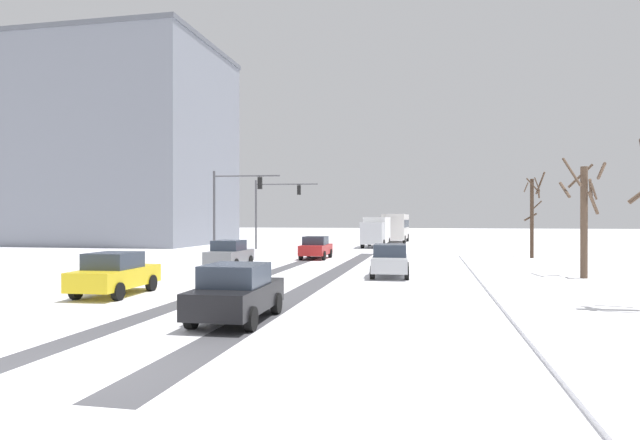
# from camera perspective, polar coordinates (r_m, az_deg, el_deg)

# --- Properties ---
(ground_plane) EXTENTS (300.00, 300.00, 0.00)m
(ground_plane) POSITION_cam_1_polar(r_m,az_deg,el_deg) (11.49, -24.58, -14.46)
(ground_plane) COLOR white
(wheel_track_left_lane) EXTENTS (0.89, 36.37, 0.01)m
(wheel_track_left_lane) POSITION_cam_1_polar(r_m,az_deg,el_deg) (26.97, -6.41, -5.99)
(wheel_track_left_lane) COLOR #4C4C51
(wheel_track_left_lane) RESTS_ON ground
(wheel_track_right_lane) EXTENTS (1.09, 36.37, 0.01)m
(wheel_track_right_lane) POSITION_cam_1_polar(r_m,az_deg,el_deg) (26.13, 0.69, -6.19)
(wheel_track_right_lane) COLOR #4C4C51
(wheel_track_right_lane) RESTS_ON ground
(sidewalk_kerb_right) EXTENTS (4.00, 36.37, 0.12)m
(sidewalk_kerb_right) POSITION_cam_1_polar(r_m,az_deg,el_deg) (24.40, 21.67, -6.52)
(sidewalk_kerb_right) COLOR white
(sidewalk_kerb_right) RESTS_ON ground
(traffic_signal_far_left) EXTENTS (5.95, 0.68, 6.50)m
(traffic_signal_far_left) POSITION_cam_1_polar(r_m,az_deg,el_deg) (50.30, -5.06, 1.91)
(traffic_signal_far_left) COLOR #47474C
(traffic_signal_far_left) RESTS_ON ground
(traffic_signal_near_left) EXTENTS (5.16, 0.63, 6.50)m
(traffic_signal_near_left) POSITION_cam_1_polar(r_m,az_deg,el_deg) (40.89, -9.42, 2.24)
(traffic_signal_near_left) COLOR #47474C
(traffic_signal_near_left) RESTS_ON ground
(car_red_lead) EXTENTS (1.85, 4.11, 1.62)m
(car_red_lead) POSITION_cam_1_polar(r_m,az_deg,el_deg) (38.21, -0.44, -2.95)
(car_red_lead) COLOR red
(car_red_lead) RESTS_ON ground
(car_grey_second) EXTENTS (1.87, 4.12, 1.62)m
(car_grey_second) POSITION_cam_1_polar(r_m,az_deg,el_deg) (31.82, -9.65, -3.58)
(car_grey_second) COLOR slate
(car_grey_second) RESTS_ON ground
(car_silver_third) EXTENTS (1.97, 4.17, 1.62)m
(car_silver_third) POSITION_cam_1_polar(r_m,az_deg,el_deg) (26.74, 7.52, -4.30)
(car_silver_third) COLOR #B7BABF
(car_silver_third) RESTS_ON ground
(car_yellow_cab_fourth) EXTENTS (2.00, 4.18, 1.62)m
(car_yellow_cab_fourth) POSITION_cam_1_polar(r_m,az_deg,el_deg) (21.64, -21.05, -5.36)
(car_yellow_cab_fourth) COLOR yellow
(car_yellow_cab_fourth) RESTS_ON ground
(car_black_fifth) EXTENTS (1.91, 4.14, 1.62)m
(car_black_fifth) POSITION_cam_1_polar(r_m,az_deg,el_deg) (15.32, -8.91, -7.64)
(car_black_fifth) COLOR black
(car_black_fifth) RESTS_ON ground
(bus_oncoming) EXTENTS (2.78, 11.03, 3.38)m
(bus_oncoming) POSITION_cam_1_polar(r_m,az_deg,el_deg) (64.50, 8.14, -0.63)
(bus_oncoming) COLOR silver
(bus_oncoming) RESTS_ON ground
(box_truck_delivery) EXTENTS (2.48, 7.47, 3.02)m
(box_truck_delivery) POSITION_cam_1_polar(r_m,az_deg,el_deg) (54.29, 6.01, -1.16)
(box_truck_delivery) COLOR #B7BABF
(box_truck_delivery) RESTS_ON ground
(bare_tree_sidewalk_mid) EXTENTS (1.85, 1.83, 5.90)m
(bare_tree_sidewalk_mid) POSITION_cam_1_polar(r_m,az_deg,el_deg) (28.77, 26.37, 0.63)
(bare_tree_sidewalk_mid) COLOR brown
(bare_tree_sidewalk_mid) RESTS_ON ground
(bare_tree_sidewalk_far) EXTENTS (1.46, 1.44, 6.26)m
(bare_tree_sidewalk_far) POSITION_cam_1_polar(r_m,az_deg,el_deg) (41.91, 21.79, 0.67)
(bare_tree_sidewalk_far) COLOR #423023
(bare_tree_sidewalk_far) RESTS_ON ground
(office_building_far_left_block) EXTENTS (22.76, 18.39, 22.38)m
(office_building_far_left_block) POSITION_cam_1_polar(r_m,az_deg,el_deg) (66.18, -20.62, 7.36)
(office_building_far_left_block) COLOR gray
(office_building_far_left_block) RESTS_ON ground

